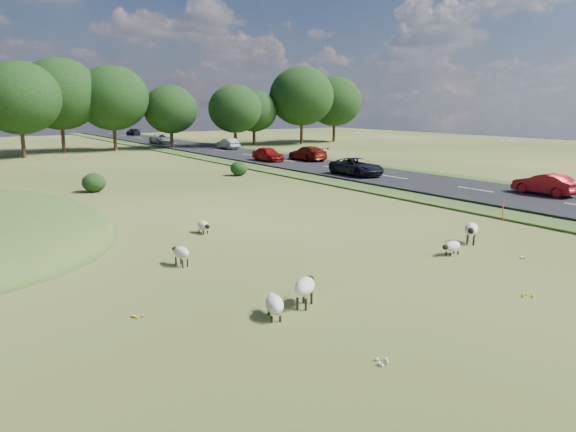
# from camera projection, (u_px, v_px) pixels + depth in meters

# --- Properties ---
(ground) EXTENTS (160.00, 160.00, 0.00)m
(ground) POSITION_uv_depth(u_px,v_px,m) (135.00, 195.00, 37.93)
(ground) COLOR #395019
(ground) RESTS_ON ground
(road) EXTENTS (8.00, 150.00, 0.25)m
(road) POSITION_uv_depth(u_px,v_px,m) (297.00, 163.00, 56.80)
(road) COLOR black
(road) RESTS_ON ground
(treeline) EXTENTS (96.28, 14.66, 11.70)m
(treeline) POSITION_uv_depth(u_px,v_px,m) (26.00, 99.00, 65.22)
(treeline) COLOR black
(treeline) RESTS_ON ground
(shrubs) EXTENTS (28.88, 10.82, 1.56)m
(shrubs) POSITION_uv_depth(u_px,v_px,m) (22.00, 178.00, 40.91)
(shrubs) COLOR black
(shrubs) RESTS_ON ground
(marker_post) EXTENTS (0.06, 0.06, 1.20)m
(marker_post) POSITION_uv_depth(u_px,v_px,m) (503.00, 210.00, 29.22)
(marker_post) COLOR #D8590C
(marker_post) RESTS_ON ground
(sheep_0) EXTENTS (1.01, 0.48, 0.58)m
(sheep_0) POSITION_uv_depth(u_px,v_px,m) (452.00, 246.00, 22.72)
(sheep_0) COLOR beige
(sheep_0) RESTS_ON ground
(sheep_1) EXTENTS (0.46, 1.03, 0.59)m
(sheep_1) POSITION_uv_depth(u_px,v_px,m) (203.00, 226.00, 26.56)
(sheep_1) COLOR beige
(sheep_1) RESTS_ON ground
(sheep_2) EXTENTS (1.28, 1.11, 0.94)m
(sheep_2) POSITION_uv_depth(u_px,v_px,m) (471.00, 229.00, 24.51)
(sheep_2) COLOR beige
(sheep_2) RESTS_ON ground
(sheep_3) EXTENTS (0.85, 1.22, 0.68)m
(sheep_3) POSITION_uv_depth(u_px,v_px,m) (274.00, 304.00, 16.00)
(sheep_3) COLOR beige
(sheep_3) RESTS_ON ground
(sheep_4) EXTENTS (1.23, 1.09, 0.91)m
(sheep_4) POSITION_uv_depth(u_px,v_px,m) (305.00, 286.00, 16.89)
(sheep_4) COLOR beige
(sheep_4) RESTS_ON ground
(sheep_5) EXTENTS (0.57, 1.07, 0.75)m
(sheep_5) POSITION_uv_depth(u_px,v_px,m) (181.00, 252.00, 21.17)
(sheep_5) COLOR beige
(sheep_5) RESTS_ON ground
(car_0) EXTENTS (2.35, 5.09, 1.41)m
(car_0) POSITION_uv_depth(u_px,v_px,m) (162.00, 139.00, 82.82)
(car_0) COLOR #9C9FA3
(car_0) RESTS_ON road
(car_1) EXTENTS (1.45, 4.15, 1.37)m
(car_1) POSITION_uv_depth(u_px,v_px,m) (545.00, 184.00, 36.30)
(car_1) COLOR maroon
(car_1) RESTS_ON road
(car_3) EXTENTS (1.45, 4.15, 1.37)m
(car_3) POSITION_uv_depth(u_px,v_px,m) (228.00, 144.00, 73.32)
(car_3) COLOR #94969B
(car_3) RESTS_ON road
(car_4) EXTENTS (1.72, 4.22, 1.23)m
(car_4) POSITION_uv_depth(u_px,v_px,m) (133.00, 132.00, 105.55)
(car_4) COLOR black
(car_4) RESTS_ON road
(car_5) EXTENTS (2.35, 5.09, 1.42)m
(car_5) POSITION_uv_depth(u_px,v_px,m) (357.00, 167.00, 46.10)
(car_5) COLOR black
(car_5) RESTS_ON road
(car_6) EXTENTS (1.72, 4.27, 1.46)m
(car_6) POSITION_uv_depth(u_px,v_px,m) (268.00, 154.00, 57.77)
(car_6) COLOR maroon
(car_6) RESTS_ON road
(car_7) EXTENTS (2.07, 5.09, 1.48)m
(car_7) POSITION_uv_depth(u_px,v_px,m) (307.00, 153.00, 58.42)
(car_7) COLOR maroon
(car_7) RESTS_ON road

